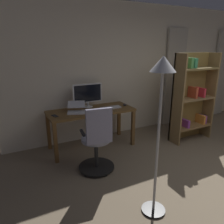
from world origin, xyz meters
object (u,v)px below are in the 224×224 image
Objects in this scene: laptop at (76,109)px; cell_phone_face_up at (55,116)px; computer_mouse at (125,105)px; floor_lamp at (161,98)px; computer_keyboard at (110,108)px; computer_monitor at (88,94)px; desk at (91,115)px; bookshelf at (192,97)px; office_chair at (97,143)px; cell_phone_by_monitor at (93,111)px.

laptop reaches higher than cell_phone_face_up.
cell_phone_face_up is (1.37, 0.03, -0.01)m from computer_mouse.
floor_lamp reaches higher than laptop.
computer_mouse reaches higher than computer_keyboard.
computer_mouse is at bearing 160.31° from computer_monitor.
bookshelf is at bearing 164.77° from desk.
cell_phone_face_up is at bearing 21.45° from computer_monitor.
computer_monitor is (-0.26, -1.04, 0.52)m from office_chair.
floor_lamp reaches higher than computer_monitor.
cell_phone_face_up is at bearing 127.18° from office_chair.
computer_keyboard is 2.76× the size of cell_phone_by_monitor.
computer_mouse is 0.69× the size of cell_phone_by_monitor.
computer_mouse is (-0.97, 0.02, -0.03)m from laptop.
computer_monitor is 0.33× the size of bookshelf.
computer_keyboard is 1.66m from bookshelf.
cell_phone_by_monitor reaches higher than desk.
bookshelf reaches higher than computer_keyboard.
cell_phone_by_monitor is (-0.28, 0.11, -0.05)m from laptop.
cell_phone_face_up is 2.67m from bookshelf.
computer_keyboard is at bearing 59.28° from office_chair.
cell_phone_face_up reaches higher than desk.
computer_keyboard is 1.97m from floor_lamp.
cell_phone_face_up is (0.39, 0.05, -0.05)m from laptop.
desk is 2.04m from bookshelf.
desk is at bearing 84.25° from computer_monitor.
desk is 1.49× the size of office_chair.
computer_keyboard is (-0.35, 0.27, -0.24)m from computer_monitor.
computer_monitor is at bearing -19.69° from computer_mouse.
cell_phone_by_monitor is at bearing 7.25° from computer_mouse.
cell_phone_face_up is (0.43, -0.77, 0.27)m from office_chair.
office_chair is at bearing 7.86° from bookshelf.
computer_keyboard reaches higher than desk.
office_chair is 1.26m from computer_mouse.
computer_monitor reaches higher than laptop.
laptop is 0.40m from cell_phone_face_up.
computer_mouse is (-0.93, -0.80, 0.28)m from office_chair.
bookshelf reaches higher than laptop.
floor_lamp reaches higher than cell_phone_face_up.
computer_mouse is 0.06× the size of floor_lamp.
bookshelf is 0.98× the size of floor_lamp.
office_chair is at bearing 47.22° from cell_phone_by_monitor.
computer_keyboard reaches higher than cell_phone_by_monitor.
cell_phone_by_monitor is 1.89m from floor_lamp.
floor_lamp reaches higher than computer_mouse.
computer_mouse is 2.08m from floor_lamp.
computer_keyboard is (-0.61, -0.77, 0.27)m from office_chair.
floor_lamp is at bearing 96.90° from cell_phone_face_up.
office_chair is 0.79m from cell_phone_by_monitor.
laptop is (0.04, -0.82, 0.31)m from office_chair.
cell_phone_face_up is at bearing -29.06° from cell_phone_by_monitor.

